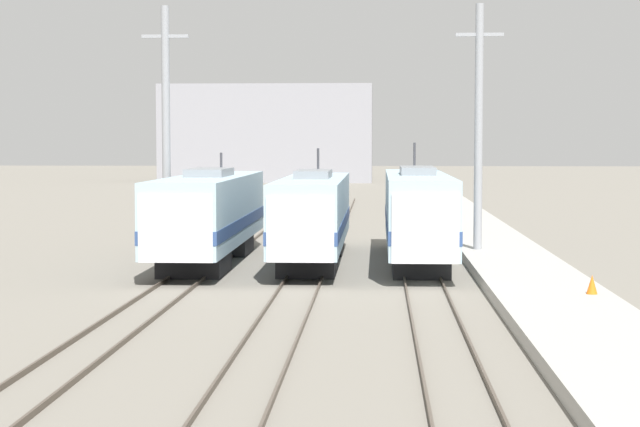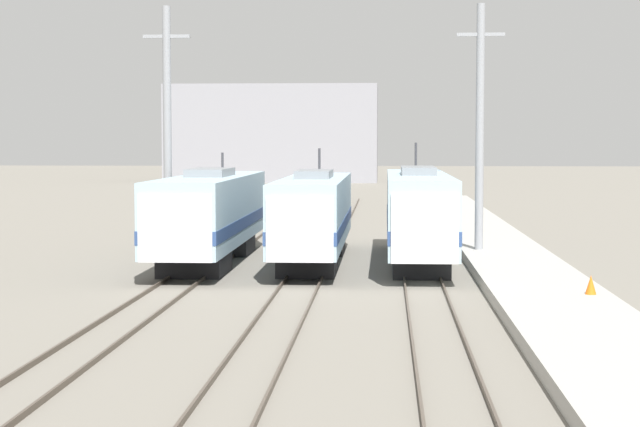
% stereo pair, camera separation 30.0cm
% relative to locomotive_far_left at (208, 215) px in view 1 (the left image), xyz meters
% --- Properties ---
extents(ground_plane, '(400.00, 400.00, 0.00)m').
position_rel_locomotive_far_left_xyz_m(ground_plane, '(4.69, -6.61, -2.21)').
color(ground_plane, slate).
extents(rail_pair_far_left, '(1.51, 120.00, 0.15)m').
position_rel_locomotive_far_left_xyz_m(rail_pair_far_left, '(0.00, -6.61, -2.13)').
color(rail_pair_far_left, '#4C4238').
rests_on(rail_pair_far_left, ground_plane).
extents(rail_pair_center, '(1.51, 120.00, 0.15)m').
position_rel_locomotive_far_left_xyz_m(rail_pair_center, '(4.69, -6.61, -2.13)').
color(rail_pair_center, '#4C4238').
rests_on(rail_pair_center, ground_plane).
extents(rail_pair_far_right, '(1.51, 120.00, 0.15)m').
position_rel_locomotive_far_left_xyz_m(rail_pair_far_right, '(9.39, -6.61, -2.13)').
color(rail_pair_far_right, '#4C4238').
rests_on(rail_pair_far_right, ground_plane).
extents(locomotive_far_left, '(3.12, 16.52, 4.98)m').
position_rel_locomotive_far_left_xyz_m(locomotive_far_left, '(0.00, 0.00, 0.00)').
color(locomotive_far_left, '#232326').
rests_on(locomotive_far_left, ground_plane).
extents(locomotive_center, '(2.82, 16.70, 5.18)m').
position_rel_locomotive_far_left_xyz_m(locomotive_center, '(4.69, 0.34, -0.04)').
color(locomotive_center, '#232326').
rests_on(locomotive_center, ground_plane).
extents(locomotive_far_right, '(2.78, 17.44, 5.46)m').
position_rel_locomotive_far_left_xyz_m(locomotive_far_right, '(9.39, 0.54, 0.04)').
color(locomotive_far_right, '#232326').
rests_on(locomotive_far_right, ground_plane).
extents(catenary_tower_left, '(2.23, 0.39, 11.90)m').
position_rel_locomotive_far_left_xyz_m(catenary_tower_left, '(-2.45, 2.96, 3.88)').
color(catenary_tower_left, gray).
rests_on(catenary_tower_left, ground_plane).
extents(catenary_tower_right, '(2.23, 0.39, 11.90)m').
position_rel_locomotive_far_left_xyz_m(catenary_tower_right, '(12.30, 2.96, 3.88)').
color(catenary_tower_right, gray).
rests_on(catenary_tower_right, ground_plane).
extents(platform, '(4.00, 120.00, 0.45)m').
position_rel_locomotive_far_left_xyz_m(platform, '(13.50, -6.61, -1.99)').
color(platform, '#A8A59E').
rests_on(platform, ground_plane).
extents(traffic_cone, '(0.37, 0.37, 0.64)m').
position_rel_locomotive_far_left_xyz_m(traffic_cone, '(14.74, -11.70, -1.44)').
color(traffic_cone, orange).
rests_on(traffic_cone, platform).
extents(depot_building, '(28.70, 12.03, 13.19)m').
position_rel_locomotive_far_left_xyz_m(depot_building, '(-7.60, 99.78, 4.38)').
color(depot_building, gray).
rests_on(depot_building, ground_plane).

